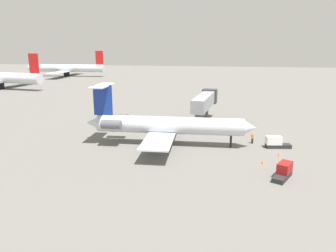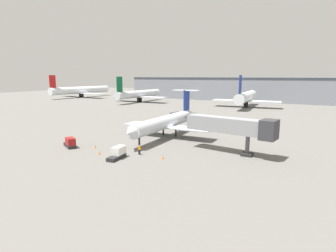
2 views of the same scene
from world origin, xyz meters
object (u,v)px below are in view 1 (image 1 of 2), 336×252
Objects in this scene: regional_jet at (164,125)px; baggage_tug_lead at (284,171)px; ground_crew_marshaller at (252,139)px; traffic_cone_far at (251,134)px; baggage_tug_trailing at (276,143)px; traffic_cone_mid at (279,155)px; parked_airliner_east_end at (67,68)px; traffic_cone_near at (262,162)px; jet_bridge at (205,101)px.

baggage_tug_lead is (-11.09, -17.27, -2.62)m from regional_jet.
ground_crew_marshaller is 4.90m from traffic_cone_far.
baggage_tug_trailing is (-1.79, -3.53, -0.02)m from ground_crew_marshaller.
traffic_cone_mid is 11.31m from traffic_cone_far.
baggage_tug_lead is at bearing -143.36° from parked_airliner_east_end.
baggage_tug_trailing is at bearing -85.95° from regional_jet.
parked_airliner_east_end is at bearing 39.33° from ground_crew_marshaller.
parked_airliner_east_end reaches higher than traffic_cone_near.
baggage_tug_lead is at bearing -169.73° from ground_crew_marshaller.
regional_jet is 51.92× the size of traffic_cone_mid.
baggage_tug_lead is 12.42m from baggage_tug_trailing.
baggage_tug_lead is at bearing -122.70° from regional_jet.
traffic_cone_near is at bearing -113.51° from regional_jet.
regional_jet is at bearing 66.49° from traffic_cone_near.
regional_jet is 6.85× the size of baggage_tug_trailing.
regional_jet is at bearing 117.97° from traffic_cone_far.
ground_crew_marshaller is 136.15m from parked_airliner_east_end.
parked_airliner_east_end is at bearing 36.64° from baggage_tug_lead.
traffic_cone_far is (4.86, -0.24, -0.58)m from ground_crew_marshaller.
jet_bridge is at bearing 38.25° from baggage_tug_trailing.
parked_airliner_east_end is (115.00, 86.82, 3.94)m from traffic_cone_near.
regional_jet reaches higher than baggage_tug_trailing.
regional_jet is 51.92× the size of traffic_cone_far.
baggage_tug_trailing reaches higher than traffic_cone_near.
traffic_cone_near is at bearing -142.95° from parked_airliner_east_end.
ground_crew_marshaller is at bearing 29.34° from traffic_cone_mid.
traffic_cone_mid is (8.16, -0.81, -0.56)m from baggage_tug_lead.
parked_airliner_east_end reaches higher than traffic_cone_mid.
traffic_cone_mid is at bearing -141.15° from parked_airliner_east_end.
jet_bridge is 29.37× the size of traffic_cone_far.
traffic_cone_near is 0.01× the size of parked_airliner_east_end.
jet_bridge reaches higher than traffic_cone_near.
ground_crew_marshaller is 0.40× the size of baggage_tug_lead.
traffic_cone_far is 132.60m from parked_airliner_east_end.
regional_jet is at bearing -146.56° from parked_airliner_east_end.
baggage_tug_trailing reaches higher than traffic_cone_far.
parked_airliner_east_end is (111.29, 89.64, 3.94)m from traffic_cone_mid.
traffic_cone_mid is (-2.93, -18.08, -3.18)m from regional_jet.
traffic_cone_far is (10.86, 3.14, 0.00)m from traffic_cone_mid.
jet_bridge is at bearing 45.10° from traffic_cone_far.
parked_airliner_east_end is (108.36, 71.56, 0.76)m from regional_jet.
baggage_tug_trailing reaches higher than traffic_cone_mid.
parked_airliner_east_end reaches higher than traffic_cone_far.
baggage_tug_trailing is (12.38, -0.96, 0.00)m from baggage_tug_lead.
baggage_tug_trailing is (-15.65, -12.33, -3.93)m from jet_bridge.
jet_bridge is (16.94, -5.90, 1.31)m from regional_jet.
baggage_tug_trailing is 139.77m from parked_airliner_east_end.
traffic_cone_near is (-9.72, -0.55, -0.58)m from ground_crew_marshaller.
parked_airliner_east_end reaches higher than jet_bridge.
regional_jet is at bearing 57.30° from baggage_tug_lead.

